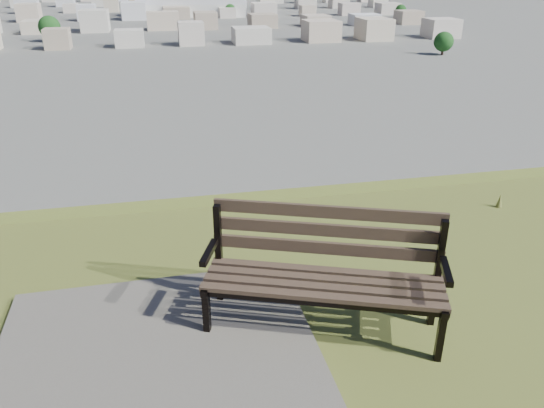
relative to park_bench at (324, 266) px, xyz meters
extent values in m
cube|color=#49362A|center=(-0.11, -0.29, -0.10)|extent=(1.87, 0.79, 0.04)
cube|color=#49362A|center=(-0.06, -0.17, -0.10)|extent=(1.87, 0.79, 0.04)
cube|color=#49362A|center=(-0.02, -0.04, -0.10)|extent=(1.87, 0.79, 0.04)
cube|color=#49362A|center=(0.03, 0.08, -0.10)|extent=(1.87, 0.79, 0.04)
cube|color=#49362A|center=(0.06, 0.16, 0.08)|extent=(1.85, 0.74, 0.11)
cube|color=#49362A|center=(0.07, 0.19, 0.23)|extent=(1.85, 0.74, 0.11)
cube|color=#49362A|center=(0.08, 0.21, 0.39)|extent=(1.85, 0.74, 0.11)
cube|color=black|center=(-1.00, 0.02, -0.34)|extent=(0.07, 0.08, 0.48)
cube|color=black|center=(-0.83, 0.46, -0.08)|extent=(0.07, 0.08, 1.00)
cube|color=black|center=(-0.92, 0.23, -0.13)|extent=(0.25, 0.53, 0.05)
cube|color=black|center=(-0.94, 0.18, 0.14)|extent=(0.19, 0.39, 0.05)
cube|color=black|center=(0.76, -0.64, -0.34)|extent=(0.07, 0.08, 0.48)
cube|color=black|center=(0.93, -0.21, -0.08)|extent=(0.07, 0.08, 1.00)
cube|color=black|center=(0.84, -0.44, -0.13)|extent=(0.25, 0.53, 0.05)
cube|color=black|center=(0.82, -0.49, 0.14)|extent=(0.19, 0.39, 0.05)
cube|color=black|center=(-0.11, -0.30, -0.15)|extent=(1.85, 0.74, 0.04)
cube|color=black|center=(0.03, 0.09, -0.15)|extent=(1.85, 0.74, 0.04)
cone|color=brown|center=(2.94, 1.83, -0.49)|extent=(0.08, 0.08, 0.18)
cube|color=silver|center=(21.79, 313.67, -22.29)|extent=(62.91, 35.59, 6.59)
cylinder|color=silver|center=(21.79, 313.67, -18.99)|extent=(62.91, 35.59, 25.04)
cube|color=#C0B0A5|center=(-35.46, 198.63, -22.08)|extent=(11.00, 11.00, 7.00)
cube|color=#BAA893|center=(-11.46, 198.63, -22.08)|extent=(11.00, 11.00, 7.00)
cube|color=silver|center=(12.54, 198.63, -22.08)|extent=(11.00, 11.00, 7.00)
cube|color=#BEB19A|center=(36.54, 198.63, -22.08)|extent=(11.00, 11.00, 7.00)
cube|color=gray|center=(60.54, 198.63, -22.08)|extent=(11.00, 11.00, 7.00)
cube|color=#BFB4A8|center=(84.54, 198.63, -22.08)|extent=(11.00, 11.00, 7.00)
cube|color=beige|center=(108.54, 198.63, -22.08)|extent=(11.00, 11.00, 7.00)
cube|color=silver|center=(-47.46, 248.63, -22.08)|extent=(11.00, 11.00, 7.00)
cube|color=#BEB19A|center=(-23.46, 248.63, -22.08)|extent=(11.00, 11.00, 7.00)
cube|color=gray|center=(0.54, 248.63, -22.08)|extent=(11.00, 11.00, 7.00)
cube|color=#BFB4A8|center=(24.54, 248.63, -22.08)|extent=(11.00, 11.00, 7.00)
cube|color=beige|center=(48.54, 248.63, -22.08)|extent=(11.00, 11.00, 7.00)
cube|color=beige|center=(72.54, 248.63, -22.08)|extent=(11.00, 11.00, 7.00)
cube|color=#C0B0A5|center=(96.54, 248.63, -22.08)|extent=(11.00, 11.00, 7.00)
cube|color=#BAA893|center=(120.54, 248.63, -22.08)|extent=(11.00, 11.00, 7.00)
cube|color=#BFB4A8|center=(-59.46, 298.63, -22.08)|extent=(11.00, 11.00, 7.00)
cube|color=beige|center=(-35.46, 298.63, -22.08)|extent=(11.00, 11.00, 7.00)
cube|color=beige|center=(-11.46, 298.63, -22.08)|extent=(11.00, 11.00, 7.00)
cube|color=#C0B0A5|center=(12.54, 298.63, -22.08)|extent=(11.00, 11.00, 7.00)
cube|color=#BAA893|center=(36.54, 298.63, -22.08)|extent=(11.00, 11.00, 7.00)
cube|color=silver|center=(60.54, 298.63, -22.08)|extent=(11.00, 11.00, 7.00)
cube|color=#BEB19A|center=(84.54, 298.63, -22.08)|extent=(11.00, 11.00, 7.00)
cube|color=gray|center=(108.54, 298.63, -22.08)|extent=(11.00, 11.00, 7.00)
cube|color=#BFB4A8|center=(132.54, 298.63, -22.08)|extent=(11.00, 11.00, 7.00)
cube|color=#BAA893|center=(-71.46, 348.63, -22.08)|extent=(11.00, 11.00, 7.00)
cube|color=silver|center=(-47.46, 348.63, -22.08)|extent=(11.00, 11.00, 7.00)
cube|color=#BEB19A|center=(-23.46, 348.63, -22.08)|extent=(11.00, 11.00, 7.00)
cube|color=gray|center=(0.54, 348.63, -22.08)|extent=(11.00, 11.00, 7.00)
cube|color=#BFB4A8|center=(24.54, 348.63, -22.08)|extent=(11.00, 11.00, 7.00)
cube|color=beige|center=(48.54, 348.63, -22.08)|extent=(11.00, 11.00, 7.00)
cube|color=beige|center=(72.54, 348.63, -22.08)|extent=(11.00, 11.00, 7.00)
cube|color=#C0B0A5|center=(96.54, 348.63, -22.08)|extent=(11.00, 11.00, 7.00)
cube|color=#BAA893|center=(120.54, 348.63, -22.08)|extent=(11.00, 11.00, 7.00)
cube|color=silver|center=(144.54, 348.63, -22.08)|extent=(11.00, 11.00, 7.00)
cube|color=beige|center=(-83.46, 398.63, -22.08)|extent=(11.00, 11.00, 7.00)
cube|color=beige|center=(-59.46, 398.63, -22.08)|extent=(11.00, 11.00, 7.00)
cube|color=#C0B0A5|center=(-35.46, 398.63, -22.08)|extent=(11.00, 11.00, 7.00)
cube|color=#BAA893|center=(-11.46, 398.63, -22.08)|extent=(11.00, 11.00, 7.00)
cube|color=silver|center=(12.54, 398.63, -22.08)|extent=(11.00, 11.00, 7.00)
cylinder|color=#37251B|center=(90.54, 158.63, -24.53)|extent=(0.80, 0.80, 2.10)
sphere|color=#143612|center=(90.54, 158.63, -21.38)|extent=(6.30, 6.30, 6.30)
cylinder|color=#37251B|center=(-39.46, 218.63, -24.23)|extent=(0.80, 0.80, 2.70)
sphere|color=#143612|center=(-39.46, 218.63, -20.18)|extent=(8.10, 8.10, 8.10)
cylinder|color=#37251B|center=(130.54, 278.63, -24.60)|extent=(0.80, 0.80, 1.95)
sphere|color=#143612|center=(130.54, 278.63, -21.68)|extent=(5.85, 5.85, 5.85)
cylinder|color=#37251B|center=(60.54, 398.63, -24.45)|extent=(0.80, 0.80, 2.25)
cylinder|color=#37251B|center=(40.54, 298.63, -24.53)|extent=(0.80, 0.80, 2.10)
sphere|color=#143612|center=(40.54, 298.63, -21.38)|extent=(6.30, 6.30, 6.30)
camera|label=1|loc=(-1.22, -3.61, 2.31)|focal=35.00mm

